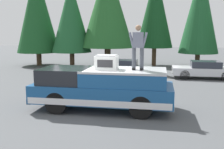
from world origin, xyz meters
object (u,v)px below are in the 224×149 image
Objects in this scene: person_on_truck_bed at (138,46)px; parked_car_silver at (204,70)px; compressor_unit at (107,62)px; parked_car_grey at (122,68)px; pickup_truck at (102,88)px.

person_on_truck_bed is 9.29m from parked_car_silver.
person_on_truck_bed is at bearing -85.39° from compressor_unit.
person_on_truck_bed reaches higher than parked_car_grey.
compressor_unit is 0.50× the size of person_on_truck_bed.
compressor_unit is at bearing 94.61° from person_on_truck_bed.
pickup_truck reaches higher than parked_car_silver.
parked_car_silver and parked_car_grey have the same top height.
pickup_truck is at bearing 148.13° from parked_car_silver.
person_on_truck_bed is (-0.03, -1.39, 1.68)m from pickup_truck.
person_on_truck_bed is at bearing -167.86° from parked_car_grey.
parked_car_silver is (8.37, -4.92, -1.35)m from compressor_unit.
parked_car_silver is at bearing -31.87° from pickup_truck.
compressor_unit reaches higher than parked_car_silver.
compressor_unit is 1.35m from person_on_truck_bed.
person_on_truck_bed is 0.41× the size of parked_car_silver.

